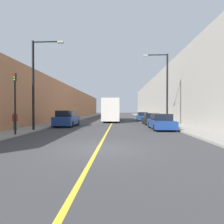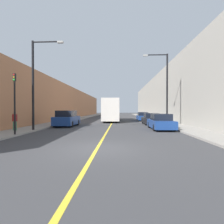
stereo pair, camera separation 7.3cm
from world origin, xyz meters
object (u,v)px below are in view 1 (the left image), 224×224
Objects in this scene: street_lamp_right at (165,85)px; car_right_near at (161,122)px; pedestrian at (15,121)px; car_right_mid at (151,119)px; bus at (112,110)px; street_lamp_left at (36,79)px; traffic_light at (15,101)px; car_right_far at (143,117)px; parked_suv_left at (67,119)px.

car_right_near is at bearing -111.10° from street_lamp_right.
car_right_mid is at bearing 32.16° from pedestrian.
street_lamp_left is at bearing -112.74° from bus.
traffic_light is at bearing -137.41° from car_right_mid.
car_right_near is 1.06× the size of traffic_light.
car_right_far is at bearing 53.57° from street_lamp_left.
street_lamp_right is at bearing 68.90° from car_right_near.
parked_suv_left is 6.28m from street_lamp_left.
street_lamp_left is (-6.06, -14.46, 2.71)m from bus.
car_right_far is at bearing 9.80° from bus.
parked_suv_left is 10.56m from car_right_mid.
car_right_near is (5.28, -12.43, -1.21)m from bus.
pedestrian is (-1.65, -0.44, -3.64)m from street_lamp_left.
car_right_mid is (10.14, 2.93, -0.17)m from parked_suv_left.
car_right_near is 13.22m from pedestrian.
car_right_mid is 14.38m from street_lamp_left.
street_lamp_right is 5.06× the size of pedestrian.
parked_suv_left is at bearing 75.17° from street_lamp_left.
bus is 5.50m from car_right_far.
car_right_mid is (0.09, 5.76, -0.02)m from car_right_near.
street_lamp_right is (1.21, -10.19, 4.10)m from car_right_far.
traffic_light is (-0.15, -2.85, -2.10)m from street_lamp_left.
car_right_near is 0.59× the size of street_lamp_left.
street_lamp_left is 4.02m from pedestrian.
car_right_far is at bearing 46.27° from parked_suv_left.
car_right_near reaches higher than car_right_far.
bus is at bearing 70.27° from traffic_light.
parked_suv_left is at bearing -178.35° from street_lamp_right.
street_lamp_right is at bearing -54.99° from bus.
traffic_light is at bearing -58.14° from pedestrian.
street_lamp_right is (12.56, 5.18, 0.17)m from street_lamp_left.
car_right_near is 5.76m from car_right_mid.
traffic_light is (-11.57, -10.64, 1.84)m from car_right_mid.
bus is 13.56m from car_right_near.
parked_suv_left reaches higher than car_right_mid.
car_right_mid is at bearing 113.46° from street_lamp_right.
traffic_light is (-11.49, -18.22, 1.84)m from car_right_far.
pedestrian is at bearing -129.42° from car_right_far.
street_lamp_right is at bearing 1.65° from parked_suv_left.
car_right_far is 11.05m from street_lamp_right.
car_right_near is 1.06× the size of car_right_far.
street_lamp_right is 15.20m from traffic_light.
bus is at bearing 63.56° from parked_suv_left.
parked_suv_left is 0.96× the size of car_right_mid.
street_lamp_right reaches higher than parked_suv_left.
traffic_light reaches higher than bus.
street_lamp_right reaches higher than street_lamp_left.
parked_suv_left is 8.02m from traffic_light.
street_lamp_left is (-1.29, -4.85, 3.76)m from parked_suv_left.
car_right_far is 1.00× the size of traffic_light.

